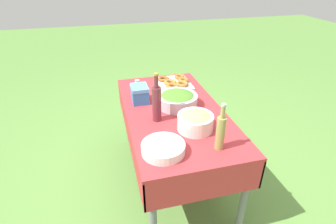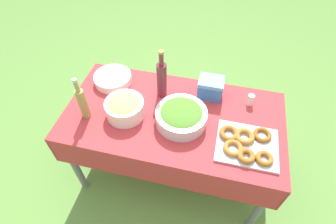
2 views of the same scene
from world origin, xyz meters
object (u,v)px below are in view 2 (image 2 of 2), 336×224
at_px(donut_platter, 246,144).
at_px(olive_oil_bottle, 82,102).
at_px(salad_bowl, 181,116).
at_px(plate_stack, 113,79).
at_px(wine_bottle, 162,79).
at_px(pasta_bowl, 125,107).
at_px(cooler_box, 211,88).

xyz_separation_m(donut_platter, olive_oil_bottle, (-1.01, -0.00, 0.10)).
bearing_deg(donut_platter, salad_bowl, 167.11).
bearing_deg(plate_stack, olive_oil_bottle, -97.89).
relative_size(salad_bowl, donut_platter, 0.88).
relative_size(salad_bowl, wine_bottle, 0.88).
relative_size(pasta_bowl, donut_platter, 0.68).
height_order(pasta_bowl, wine_bottle, wine_bottle).
bearing_deg(wine_bottle, donut_platter, -27.27).
distance_m(pasta_bowl, plate_stack, 0.34).
relative_size(pasta_bowl, wine_bottle, 0.68).
bearing_deg(salad_bowl, olive_oil_bottle, -171.24).
relative_size(pasta_bowl, olive_oil_bottle, 0.80).
relative_size(pasta_bowl, cooler_box, 1.49).
height_order(olive_oil_bottle, cooler_box, olive_oil_bottle).
xyz_separation_m(olive_oil_bottle, cooler_box, (0.75, 0.38, -0.05)).
bearing_deg(olive_oil_bottle, plate_stack, 82.11).
height_order(pasta_bowl, cooler_box, cooler_box).
bearing_deg(pasta_bowl, wine_bottle, 51.06).
relative_size(donut_platter, cooler_box, 2.21).
bearing_deg(plate_stack, donut_platter, -19.78).
bearing_deg(wine_bottle, cooler_box, 12.87).
height_order(donut_platter, olive_oil_bottle, olive_oil_bottle).
relative_size(olive_oil_bottle, cooler_box, 1.88).
bearing_deg(olive_oil_bottle, cooler_box, 26.57).
bearing_deg(donut_platter, cooler_box, 124.97).
height_order(plate_stack, wine_bottle, wine_bottle).
height_order(pasta_bowl, plate_stack, pasta_bowl).
bearing_deg(cooler_box, donut_platter, -55.03).
xyz_separation_m(pasta_bowl, donut_platter, (0.77, -0.07, -0.05)).
bearing_deg(pasta_bowl, cooler_box, 30.86).
height_order(salad_bowl, olive_oil_bottle, olive_oil_bottle).
height_order(pasta_bowl, olive_oil_bottle, olive_oil_bottle).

